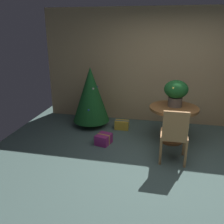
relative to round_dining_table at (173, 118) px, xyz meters
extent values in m
plane|color=#4C6660|center=(-0.06, -1.09, -0.50)|extent=(6.60, 6.60, 0.00)
cube|color=tan|center=(-0.06, 1.11, 0.80)|extent=(6.00, 0.10, 2.60)
cylinder|color=brown|center=(0.00, 0.00, -0.48)|extent=(0.45, 0.45, 0.04)
cylinder|color=brown|center=(0.00, 0.00, -0.15)|extent=(0.23, 0.23, 0.63)
cylinder|color=brown|center=(0.00, 0.00, 0.20)|extent=(0.93, 0.93, 0.05)
cylinder|color=#665B51|center=(0.01, 0.05, 0.31)|extent=(0.27, 0.27, 0.18)
ellipsoid|color=#195623|center=(0.01, 0.05, 0.56)|extent=(0.45, 0.45, 0.34)
sphere|color=#EAD14C|center=(-0.05, 0.16, 0.57)|extent=(0.05, 0.05, 0.05)
sphere|color=#EAD14C|center=(-0.05, -0.13, 0.62)|extent=(0.05, 0.05, 0.05)
sphere|color=#EAD14C|center=(-0.05, 0.15, 0.62)|extent=(0.06, 0.06, 0.06)
sphere|color=#EAD14C|center=(0.11, 0.07, 0.55)|extent=(0.07, 0.07, 0.07)
cylinder|color=#B27F4C|center=(-0.20, -0.52, -0.28)|extent=(0.04, 0.04, 0.44)
cylinder|color=#B27F4C|center=(0.20, -0.52, -0.28)|extent=(0.04, 0.04, 0.44)
cylinder|color=#B27F4C|center=(-0.20, -0.94, -0.28)|extent=(0.04, 0.04, 0.44)
cylinder|color=#B27F4C|center=(0.20, -0.94, -0.28)|extent=(0.04, 0.04, 0.44)
cube|color=#B27F4C|center=(0.00, -0.73, -0.03)|extent=(0.44, 0.46, 0.05)
cube|color=#B27F4C|center=(0.00, -0.93, 0.22)|extent=(0.40, 0.05, 0.46)
cylinder|color=brown|center=(-1.81, 0.47, -0.44)|extent=(0.10, 0.10, 0.13)
cone|color=#195623|center=(-1.81, 0.47, 0.24)|extent=(0.83, 0.83, 1.23)
sphere|color=silver|center=(-2.02, 0.41, 0.12)|extent=(0.05, 0.05, 0.05)
sphere|color=gold|center=(-1.71, 0.58, 0.36)|extent=(0.05, 0.05, 0.05)
sphere|color=#2D51A8|center=(-1.70, 0.58, 0.39)|extent=(0.06, 0.06, 0.06)
sphere|color=silver|center=(-1.72, 0.36, 0.41)|extent=(0.05, 0.05, 0.05)
sphere|color=#2D51A8|center=(-1.78, 0.18, -0.03)|extent=(0.04, 0.04, 0.04)
cube|color=#9E287A|center=(-1.30, -0.40, -0.41)|extent=(0.32, 0.35, 0.20)
cube|color=gold|center=(-1.30, -0.40, -0.41)|extent=(0.26, 0.09, 0.20)
cube|color=gold|center=(-1.08, 0.41, -0.40)|extent=(0.31, 0.20, 0.20)
cube|color=#1E569E|center=(-1.08, 0.41, -0.40)|extent=(0.31, 0.04, 0.20)
camera|label=1|loc=(-0.23, -4.58, 1.67)|focal=39.05mm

